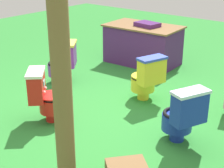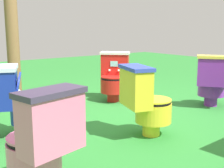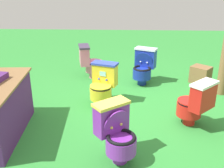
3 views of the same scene
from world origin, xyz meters
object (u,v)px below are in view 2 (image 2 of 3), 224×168
(toilet_purple, at_px, (212,80))
(toilet_blue, at_px, (19,100))
(toilet_red, at_px, (114,76))
(wooden_post, at_px, (12,33))
(lemon_bucket, at_px, (117,81))
(toilet_pink, at_px, (42,140))
(toilet_yellow, at_px, (146,101))

(toilet_purple, relative_size, toilet_blue, 1.00)
(toilet_red, bearing_deg, wooden_post, 12.98)
(toilet_blue, bearing_deg, wooden_post, -175.17)
(lemon_bucket, bearing_deg, toilet_red, 49.05)
(toilet_pink, distance_m, lemon_bucket, 3.66)
(toilet_red, height_order, toilet_pink, same)
(wooden_post, bearing_deg, lemon_bucket, 178.53)
(toilet_blue, bearing_deg, toilet_purple, 102.10)
(toilet_yellow, bearing_deg, toilet_purple, 118.38)
(toilet_blue, bearing_deg, toilet_red, 133.69)
(toilet_red, xyz_separation_m, toilet_pink, (1.97, 1.78, 0.00))
(toilet_purple, relative_size, toilet_pink, 1.00)
(toilet_red, relative_size, toilet_yellow, 1.00)
(toilet_blue, height_order, lemon_bucket, toilet_blue)
(toilet_pink, bearing_deg, toilet_blue, 64.08)
(toilet_yellow, distance_m, lemon_bucket, 2.55)
(toilet_purple, bearing_deg, toilet_yellow, -117.49)
(toilet_blue, bearing_deg, toilet_yellow, 76.08)
(toilet_yellow, distance_m, wooden_post, 2.36)
(toilet_red, height_order, toilet_purple, same)
(toilet_pink, bearing_deg, toilet_red, 29.54)
(toilet_red, relative_size, toilet_purple, 1.00)
(toilet_red, height_order, toilet_blue, same)
(toilet_blue, distance_m, wooden_post, 1.65)
(lemon_bucket, bearing_deg, toilet_blue, 30.67)
(toilet_yellow, relative_size, toilet_purple, 1.00)
(toilet_pink, bearing_deg, toilet_yellow, 3.60)
(wooden_post, distance_m, lemon_bucket, 2.08)
(toilet_pink, relative_size, toilet_blue, 1.00)
(toilet_yellow, height_order, toilet_blue, same)
(toilet_purple, relative_size, wooden_post, 0.36)
(toilet_pink, height_order, toilet_blue, same)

